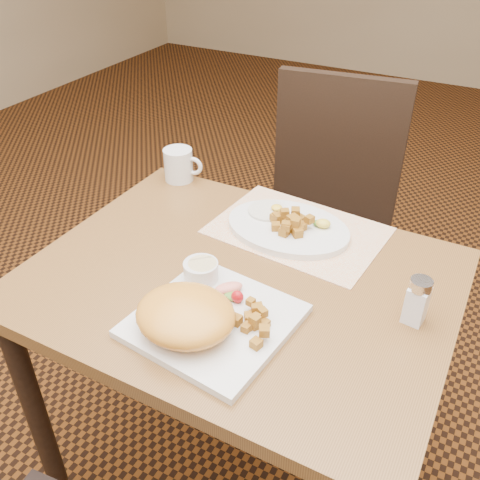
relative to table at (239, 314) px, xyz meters
The scene contains 15 objects.
ground 0.64m from the table, ahead, with size 8.00×8.00×0.00m, color black.
table is the anchor object (origin of this frame).
chair_far 0.67m from the table, 92.75° to the left, with size 0.47×0.48×0.97m.
placemat 0.25m from the table, 79.35° to the left, with size 0.40×0.28×0.00m, color white.
plate_square 0.19m from the table, 79.70° to the right, with size 0.28×0.28×0.02m, color silver.
plate_oval 0.24m from the table, 84.07° to the left, with size 0.30×0.23×0.02m, color silver, non-canonical shape.
hollandaise_mound 0.26m from the table, 91.14° to the right, with size 0.19×0.17×0.07m.
ramekin 0.17m from the table, 132.66° to the right, with size 0.07×0.07×0.04m.
garnish_sq 0.16m from the table, 71.80° to the right, with size 0.07×0.07×0.03m.
fried_egg 0.28m from the table, 100.60° to the left, with size 0.10×0.10×0.02m.
garnish_ov 0.30m from the table, 68.45° to the left, with size 0.05×0.04×0.02m.
salt_shaker 0.40m from the table, ahead, with size 0.05×0.05×0.10m.
coffee_mug 0.50m from the table, 138.75° to the left, with size 0.11×0.08×0.09m.
home_fries_sq 0.22m from the table, 53.07° to the right, with size 0.09×0.11×0.03m.
home_fries_ov 0.25m from the table, 81.21° to the left, with size 0.11×0.09×0.04m.
Camera 1 is at (0.43, -0.80, 1.47)m, focal length 40.00 mm.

